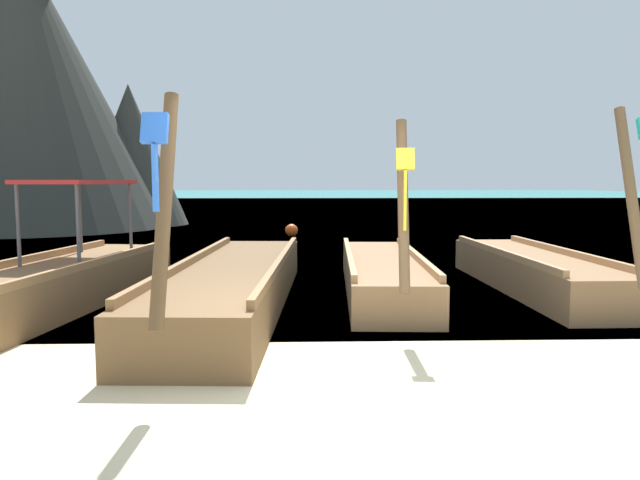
{
  "coord_description": "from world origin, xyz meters",
  "views": [
    {
      "loc": [
        -0.27,
        -5.33,
        1.75
      ],
      "look_at": [
        0.0,
        3.12,
        0.93
      ],
      "focal_mm": 33.77,
      "sensor_mm": 36.0,
      "label": 1
    }
  ],
  "objects": [
    {
      "name": "ground",
      "position": [
        0.0,
        0.0,
        0.0
      ],
      "size": [
        120.0,
        120.0,
        0.0
      ],
      "primitive_type": "plane",
      "color": "beige"
    },
    {
      "name": "sea_water",
      "position": [
        0.0,
        61.12,
        0.0
      ],
      "size": [
        120.0,
        120.0,
        0.0
      ],
      "primitive_type": "plane",
      "color": "teal",
      "rests_on": "ground"
    },
    {
      "name": "longtail_boat_green_ribbon",
      "position": [
        -3.67,
        3.02,
        0.36
      ],
      "size": [
        1.98,
        6.18,
        2.77
      ],
      "color": "brown",
      "rests_on": "ground"
    },
    {
      "name": "longtail_boat_blue_ribbon",
      "position": [
        -1.19,
        3.02,
        0.31
      ],
      "size": [
        1.69,
        7.17,
        2.5
      ],
      "color": "brown",
      "rests_on": "ground"
    },
    {
      "name": "longtail_boat_yellow_ribbon",
      "position": [
        1.02,
        4.11,
        0.29
      ],
      "size": [
        1.41,
        5.71,
        2.47
      ],
      "color": "olive",
      "rests_on": "ground"
    },
    {
      "name": "longtail_boat_turquoise_ribbon",
      "position": [
        3.49,
        4.19,
        0.31
      ],
      "size": [
        1.18,
        5.77,
        2.63
      ],
      "color": "olive",
      "rests_on": "ground"
    },
    {
      "name": "karst_rock",
      "position": [
        -10.42,
        18.55,
        5.14
      ],
      "size": [
        11.12,
        10.66,
        10.87
      ],
      "color": "#2D302B",
      "rests_on": "ground"
    },
    {
      "name": "mooring_buoy_near",
      "position": [
        -0.57,
        13.82,
        0.21
      ],
      "size": [
        0.4,
        0.4,
        0.4
      ],
      "color": "#EA5119",
      "rests_on": "sea_water"
    }
  ]
}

